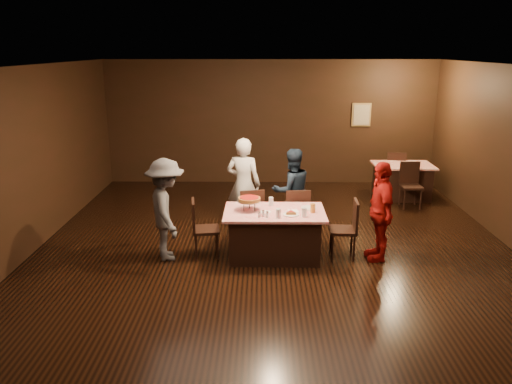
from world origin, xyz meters
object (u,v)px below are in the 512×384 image
chair_back_near (411,186)px  glass_front_right (304,212)px  main_table (274,234)px  diner_white_jacket (244,184)px  pizza_stand (249,199)px  diner_navy_hoodie (292,190)px  chair_end_right (343,229)px  diner_red_shirt (380,211)px  diner_grey_knit (166,210)px  back_table (402,181)px  glass_back (271,201)px  plate_empty (308,208)px  chair_back_far (395,171)px  glass_front_left (278,213)px  glass_amber (313,208)px  chair_far_left (250,214)px  chair_end_left (206,228)px  chair_far_right (296,214)px

chair_back_near → glass_front_right: 3.82m
main_table → diner_white_jacket: size_ratio=0.93×
pizza_stand → diner_navy_hoodie: bearing=56.8°
chair_end_right → diner_red_shirt: bearing=86.8°
diner_navy_hoodie → diner_grey_knit: size_ratio=0.95×
chair_back_near → pizza_stand: bearing=-143.5°
chair_back_near → pizza_stand: pizza_stand is taller
back_table → chair_back_near: 0.71m
diner_navy_hoodie → glass_back: 0.97m
glass_front_right → diner_grey_knit: bearing=175.5°
main_table → glass_back: bearing=99.5°
back_table → plate_empty: plate_empty is taller
chair_back_far → glass_front_left: size_ratio=6.79×
back_table → diner_red_shirt: bearing=-110.8°
main_table → chair_back_near: bearing=41.7°
diner_grey_knit → glass_amber: diner_grey_knit is taller
back_table → glass_back: bearing=-134.8°
chair_back_near → plate_empty: size_ratio=3.80×
diner_red_shirt → diner_grey_knit: bearing=-92.2°
glass_front_left → diner_grey_knit: bearing=172.8°
glass_front_right → chair_end_right: bearing=21.0°
back_table → glass_amber: glass_amber is taller
plate_empty → glass_front_left: 0.68m
diner_grey_knit → glass_amber: 2.31m
chair_far_left → diner_red_shirt: (2.06, -0.81, 0.33)m
main_table → chair_end_right: size_ratio=1.68×
chair_end_right → diner_grey_knit: (-2.81, -0.08, 0.34)m
diner_grey_knit → glass_back: size_ratio=11.66×
back_table → glass_front_left: bearing=-128.6°
diner_grey_knit → glass_back: 1.70m
chair_end_right → diner_grey_knit: bearing=-85.0°
glass_front_right → glass_amber: size_ratio=1.00×
back_table → chair_end_left: (-4.04, -3.32, 0.09)m
diner_navy_hoodie → glass_front_left: diner_navy_hoodie is taller
diner_navy_hoodie → main_table: bearing=53.9°
chair_back_near → diner_white_jacket: 3.75m
glass_back → diner_navy_hoodie: bearing=66.1°
plate_empty → glass_amber: 0.22m
diner_grey_knit → diner_red_shirt: (3.37, 0.01, -0.02)m
diner_red_shirt → plate_empty: bearing=-103.4°
chair_end_left → glass_front_right: 1.61m
chair_end_left → chair_back_far: 5.63m
back_table → chair_end_right: chair_end_right is taller
chair_end_right → diner_white_jacket: diner_white_jacket is taller
chair_far_right → chair_end_right: 1.03m
glass_front_left → glass_back: size_ratio=1.00×
glass_amber → glass_front_right: bearing=-126.9°
plate_empty → chair_back_far: bearing=57.6°
chair_far_left → chair_end_right: (1.50, -0.75, 0.00)m
glass_front_left → glass_amber: same height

